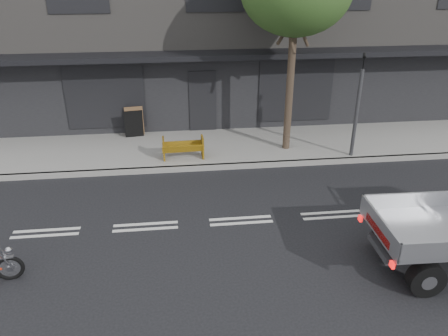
# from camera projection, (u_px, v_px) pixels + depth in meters

# --- Properties ---
(ground) EXTENTS (80.00, 80.00, 0.00)m
(ground) POSITION_uv_depth(u_px,v_px,m) (241.00, 221.00, 11.11)
(ground) COLOR black
(ground) RESTS_ON ground
(sidewalk) EXTENTS (32.00, 3.20, 0.15)m
(sidewalk) POSITION_uv_depth(u_px,v_px,m) (221.00, 147.00, 15.29)
(sidewalk) COLOR gray
(sidewalk) RESTS_ON ground
(kerb) EXTENTS (32.00, 0.20, 0.15)m
(kerb) POSITION_uv_depth(u_px,v_px,m) (226.00, 166.00, 13.85)
(kerb) COLOR gray
(kerb) RESTS_ON ground
(building_main) EXTENTS (26.00, 10.00, 8.00)m
(building_main) POSITION_uv_depth(u_px,v_px,m) (205.00, 9.00, 19.51)
(building_main) COLOR slate
(building_main) RESTS_ON ground
(traffic_light_pole) EXTENTS (0.12, 0.12, 3.50)m
(traffic_light_pole) POSITION_uv_depth(u_px,v_px,m) (357.00, 112.00, 13.83)
(traffic_light_pole) COLOR #2D2D30
(traffic_light_pole) RESTS_ON ground
(construction_barrier) EXTENTS (1.36, 0.59, 0.75)m
(construction_barrier) POSITION_uv_depth(u_px,v_px,m) (183.00, 150.00, 13.93)
(construction_barrier) COLOR orange
(construction_barrier) RESTS_ON sidewalk
(sandwich_board) EXTENTS (0.71, 0.52, 1.04)m
(sandwich_board) POSITION_uv_depth(u_px,v_px,m) (134.00, 124.00, 15.68)
(sandwich_board) COLOR black
(sandwich_board) RESTS_ON sidewalk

